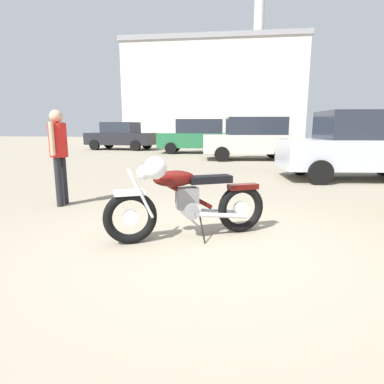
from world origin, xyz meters
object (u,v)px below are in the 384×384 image
Objects in this scene: blue_hatchback_right at (197,136)px; red_hatchback_near at (121,136)px; silver_sedan_mid at (251,138)px; vintage_motorcycle at (185,200)px; pale_sedan_back at (361,145)px; bystander at (59,148)px.

blue_hatchback_right is 5.40m from red_hatchback_near.
silver_sedan_mid is 0.96× the size of red_hatchback_near.
blue_hatchback_right is 0.94× the size of red_hatchback_near.
vintage_motorcycle is at bearing 76.75° from silver_sedan_mid.
pale_sedan_back is at bearing 119.86° from blue_hatchback_right.
red_hatchback_near is (-10.91, 9.81, -0.08)m from pale_sedan_back.
pale_sedan_back and blue_hatchback_right have the same top height.
pale_sedan_back is (3.51, 5.41, 0.43)m from vintage_motorcycle.
red_hatchback_near is at bearing -92.82° from vintage_motorcycle.
bystander is at bearing 113.27° from red_hatchback_near.
vintage_motorcycle is at bearing 93.64° from blue_hatchback_right.
bystander is 0.40× the size of pale_sedan_back.
bystander is at bearing -55.93° from vintage_motorcycle.
red_hatchback_near is at bearing -50.93° from pale_sedan_back.
blue_hatchback_right is at bearing -62.99° from pale_sedan_back.
blue_hatchback_right is (-5.82, 8.02, 0.00)m from pale_sedan_back.
red_hatchback_near is at bearing -25.53° from blue_hatchback_right.
vintage_motorcycle is at bearing 148.10° from bystander.
blue_hatchback_right reaches higher than red_hatchback_near.
bystander is 7.30m from pale_sedan_back.
red_hatchback_near is (-5.09, 1.79, -0.08)m from blue_hatchback_right.
bystander is 14.76m from red_hatchback_near.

